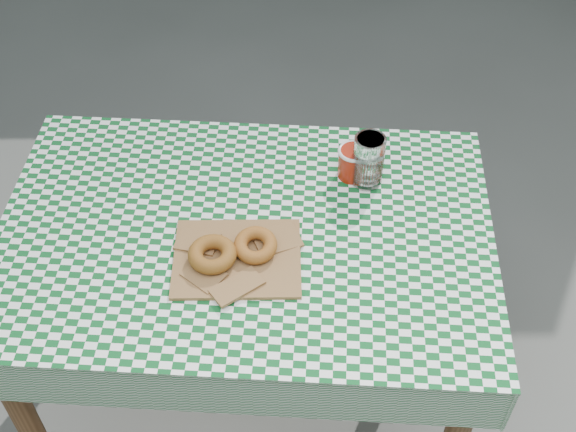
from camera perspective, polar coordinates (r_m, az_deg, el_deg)
The scene contains 8 objects.
ground at distance 2.42m, azimuth -5.55°, elevation -13.10°, with size 60.00×60.00×0.00m, color #595953.
table at distance 2.09m, azimuth -2.88°, elevation -8.18°, with size 1.17×0.78×0.75m, color brown.
tablecloth at distance 1.80m, azimuth -3.33°, elevation -1.24°, with size 1.19×0.80×0.01m, color #0B4C1E.
paper_bag at distance 1.73m, azimuth -3.89°, elevation -3.16°, with size 0.29×0.23×0.02m, color olive.
bagel_front at distance 1.71m, azimuth -5.77°, elevation -2.91°, with size 0.11×0.11×0.04m, color brown.
bagel_back at distance 1.72m, azimuth -2.49°, elevation -2.23°, with size 0.10×0.10×0.03m, color #8F591D.
coffee_mug at distance 1.91m, azimuth 4.96°, elevation 4.05°, with size 0.15×0.15×0.08m, color #961A09, non-canonical shape.
drinking_glass at distance 1.87m, azimuth 6.12°, elevation 4.23°, with size 0.08×0.08×0.14m, color white.
Camera 1 is at (0.21, -1.21, 2.09)m, focal length 46.84 mm.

